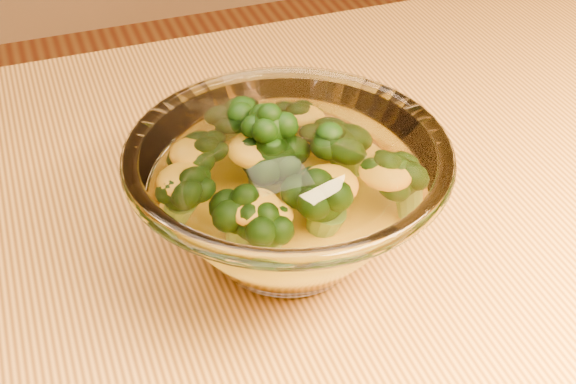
{
  "coord_description": "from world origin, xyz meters",
  "views": [
    {
      "loc": [
        -0.22,
        -0.36,
        1.14
      ],
      "look_at": [
        -0.07,
        0.04,
        0.81
      ],
      "focal_mm": 50.0,
      "sensor_mm": 36.0,
      "label": 1
    }
  ],
  "objects": [
    {
      "name": "broccoli_heap",
      "position": [
        -0.07,
        0.05,
        0.82
      ],
      "size": [
        0.17,
        0.14,
        0.08
      ],
      "color": "black",
      "rests_on": "cheese_sauce"
    },
    {
      "name": "cheese_sauce",
      "position": [
        -0.07,
        0.04,
        0.78
      ],
      "size": [
        0.12,
        0.12,
        0.03
      ],
      "primitive_type": "ellipsoid",
      "color": "yellow",
      "rests_on": "glass_bowl"
    },
    {
      "name": "glass_bowl",
      "position": [
        -0.07,
        0.04,
        0.8
      ],
      "size": [
        0.22,
        0.22,
        0.1
      ],
      "color": "white",
      "rests_on": "table"
    },
    {
      "name": "table",
      "position": [
        0.0,
        0.0,
        0.65
      ],
      "size": [
        1.2,
        0.8,
        0.75
      ],
      "color": "gold",
      "rests_on": "ground"
    }
  ]
}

